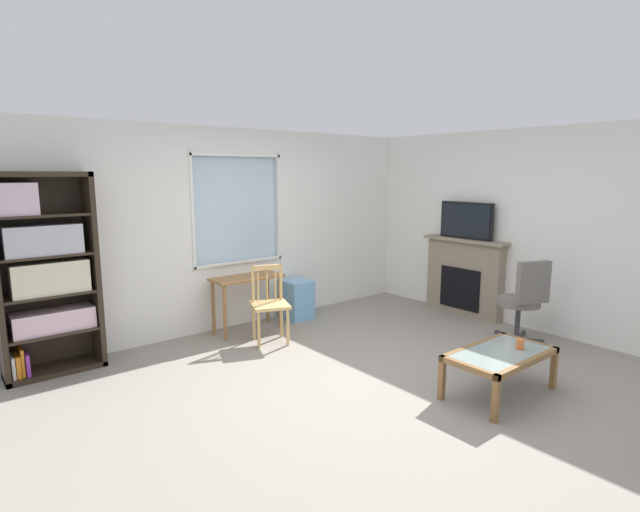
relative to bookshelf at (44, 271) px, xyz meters
name	(u,v)px	position (x,y,z in m)	size (l,w,h in m)	color
ground	(359,379)	(2.26, -2.07, -1.05)	(6.52, 5.62, 0.02)	gray
wall_back_with_window	(236,231)	(2.26, 0.24, 0.20)	(5.52, 0.15, 2.53)	white
wall_right	(519,229)	(5.08, -2.07, 0.23)	(0.12, 4.82, 2.53)	white
bookshelf	(44,271)	(0.00, 0.00, 0.00)	(0.90, 0.38, 1.99)	#2D2319
desk_under_window	(247,287)	(2.20, -0.11, -0.46)	(0.90, 0.39, 0.70)	olive
wooden_chair	(269,303)	(2.19, -0.62, -0.57)	(0.54, 0.52, 0.90)	tan
plastic_drawer_unit	(296,299)	(2.99, -0.06, -0.77)	(0.35, 0.40, 0.53)	#72ADDB
fireplace	(464,277)	(4.93, -1.39, -0.49)	(0.26, 1.24, 1.08)	gray
tv	(466,220)	(4.91, -1.39, 0.29)	(0.06, 0.80, 0.50)	black
office_chair	(524,297)	(4.44, -2.54, -0.48)	(0.59, 0.62, 1.00)	slate
coffee_table	(500,358)	(3.01, -3.11, -0.69)	(1.02, 0.57, 0.40)	#8C9E99
sippy_cup	(520,344)	(3.21, -3.18, -0.59)	(0.07, 0.07, 0.09)	orange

